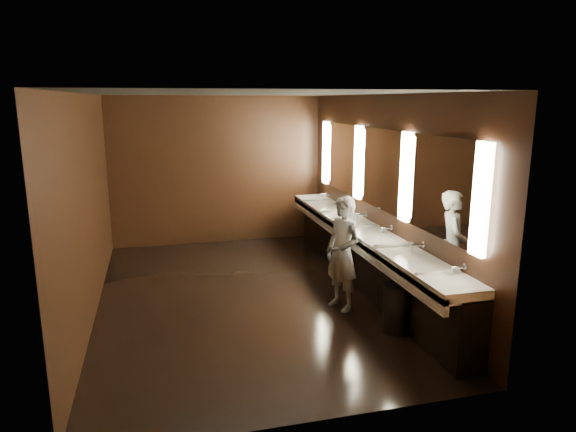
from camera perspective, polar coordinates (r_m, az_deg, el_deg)
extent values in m
plane|color=black|center=(7.37, -4.66, -8.92)|extent=(6.00, 6.00, 0.00)
cube|color=#2D2D2B|center=(6.85, -5.09, 13.41)|extent=(4.00, 6.00, 0.02)
cube|color=black|center=(9.91, -7.84, 5.02)|extent=(4.00, 0.02, 2.80)
cube|color=black|center=(4.14, 2.26, -5.83)|extent=(4.00, 0.02, 2.80)
cube|color=black|center=(6.93, -21.38, 0.92)|extent=(0.02, 6.00, 2.80)
cube|color=black|center=(7.57, 10.24, 2.53)|extent=(0.02, 6.00, 2.80)
cube|color=black|center=(7.73, 8.74, -4.79)|extent=(0.36, 5.40, 0.81)
cube|color=white|center=(7.57, 8.19, -1.64)|extent=(0.55, 5.40, 0.12)
cube|color=white|center=(7.50, 6.44, -2.36)|extent=(0.06, 5.40, 0.18)
cylinder|color=silver|center=(5.75, 18.44, -5.41)|extent=(0.18, 0.04, 0.04)
cylinder|color=silver|center=(6.47, 14.24, -3.13)|extent=(0.18, 0.04, 0.04)
cylinder|color=silver|center=(7.22, 10.92, -1.31)|extent=(0.18, 0.04, 0.04)
cylinder|color=silver|center=(8.00, 8.23, 0.17)|extent=(0.18, 0.04, 0.04)
cylinder|color=silver|center=(8.80, 6.03, 1.38)|extent=(0.18, 0.04, 0.04)
cylinder|color=silver|center=(9.62, 4.20, 2.39)|extent=(0.18, 0.04, 0.04)
cube|color=#FDF2CA|center=(5.44, 20.66, 1.68)|extent=(0.06, 0.22, 1.15)
cube|color=white|center=(6.11, 16.50, 3.11)|extent=(0.03, 1.32, 1.15)
cube|color=#FDF2CA|center=(6.79, 12.94, 4.24)|extent=(0.06, 0.23, 1.15)
cube|color=white|center=(7.51, 10.25, 5.16)|extent=(0.03, 1.32, 1.15)
cube|color=#FDF2CA|center=(8.23, 7.82, 5.90)|extent=(0.06, 0.23, 1.15)
cube|color=white|center=(8.97, 5.97, 6.51)|extent=(0.03, 1.32, 1.15)
cube|color=#FDF2CA|center=(9.72, 4.23, 7.03)|extent=(0.06, 0.22, 1.15)
imported|color=#8198C0|center=(6.76, 6.08, -4.17)|extent=(0.55, 0.65, 1.52)
cylinder|color=black|center=(6.36, 12.18, -9.99)|extent=(0.44, 0.44, 0.58)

